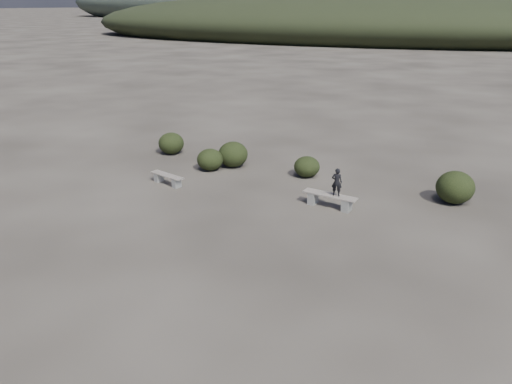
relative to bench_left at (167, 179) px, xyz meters
The scene contains 9 objects.
ground 7.01m from the bench_left, 50.05° to the right, with size 1200.00×1200.00×0.00m, color #2C2722.
bench_left is the anchor object (origin of this frame).
bench_right 6.66m from the bench_left, ahead, with size 2.01×0.64×0.49m.
seated_person 6.93m from the bench_left, ahead, with size 0.37×0.24×1.02m, color black.
shrub_a 2.46m from the bench_left, 75.46° to the left, with size 1.15×1.15×0.94m, color black.
shrub_b 3.50m from the bench_left, 68.30° to the left, with size 1.32×1.32×1.13m, color black.
shrub_c 5.80m from the bench_left, 35.07° to the left, with size 1.09×1.09×0.87m, color black.
shrub_d 11.01m from the bench_left, 15.07° to the left, with size 1.36×1.36×1.19m, color black.
shrub_f 4.45m from the bench_left, 122.19° to the left, with size 1.22×1.22×1.04m, color black.
Camera 1 is at (6.84, -10.24, 6.88)m, focal length 35.00 mm.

